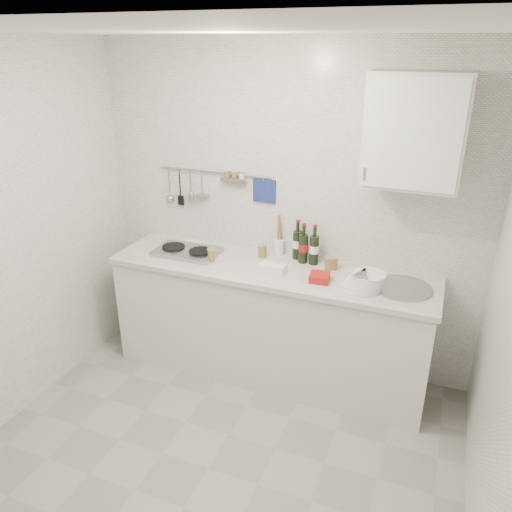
{
  "coord_description": "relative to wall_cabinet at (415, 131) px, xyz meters",
  "views": [
    {
      "loc": [
        1.14,
        -2.06,
        2.46
      ],
      "look_at": [
        -0.04,
        0.9,
        1.08
      ],
      "focal_mm": 35.0,
      "sensor_mm": 36.0,
      "label": 1
    }
  ],
  "objects": [
    {
      "name": "wine_bottles",
      "position": [
        -0.7,
        0.07,
        -0.87
      ],
      "size": [
        0.22,
        0.13,
        0.31
      ],
      "rotation": [
        0.0,
        0.0,
        -0.35
      ],
      "color": "black",
      "rests_on": "counter"
    },
    {
      "name": "jar_a",
      "position": [
        -1.02,
        0.03,
        -0.98
      ],
      "size": [
        0.07,
        0.07,
        0.1
      ],
      "rotation": [
        0.0,
        0.0,
        -0.4
      ],
      "color": "brown",
      "rests_on": "counter"
    },
    {
      "name": "floor",
      "position": [
        -0.9,
        -1.22,
        -1.95
      ],
      "size": [
        3.0,
        3.0,
        0.0
      ],
      "primitive_type": "plane",
      "color": "gray",
      "rests_on": "ground"
    },
    {
      "name": "ceiling",
      "position": [
        -0.9,
        -1.22,
        0.55
      ],
      "size": [
        3.0,
        3.0,
        0.0
      ],
      "primitive_type": "plane",
      "rotation": [
        3.14,
        0.0,
        0.0
      ],
      "color": "silver",
      "rests_on": "back_wall"
    },
    {
      "name": "counter",
      "position": [
        -0.89,
        -0.12,
        -1.52
      ],
      "size": [
        2.44,
        0.64,
        0.96
      ],
      "color": "beige",
      "rests_on": "floor"
    },
    {
      "name": "jar_c",
      "position": [
        -0.48,
        0.0,
        -0.98
      ],
      "size": [
        0.07,
        0.07,
        0.1
      ],
      "rotation": [
        0.0,
        0.0,
        -0.21
      ],
      "color": "brown",
      "rests_on": "counter"
    },
    {
      "name": "utensil_crock",
      "position": [
        -0.92,
        0.13,
        -0.95
      ],
      "size": [
        0.08,
        0.08,
        0.33
      ],
      "rotation": [
        0.0,
        0.0,
        -0.17
      ],
      "color": "white",
      "rests_on": "counter"
    },
    {
      "name": "wall_rail",
      "position": [
        -1.5,
        0.15,
        -0.52
      ],
      "size": [
        0.98,
        0.09,
        0.34
      ],
      "color": "#93969B",
      "rests_on": "back_wall"
    },
    {
      "name": "strawberry_punnet",
      "position": [
        -0.5,
        -0.21,
        -1.0
      ],
      "size": [
        0.15,
        0.15,
        0.06
      ],
      "primitive_type": "cube",
      "rotation": [
        0.0,
        0.0,
        0.11
      ],
      "color": "red",
      "rests_on": "counter"
    },
    {
      "name": "jar_b",
      "position": [
        -0.46,
        0.02,
        -0.98
      ],
      "size": [
        0.07,
        0.07,
        0.1
      ],
      "rotation": [
        0.0,
        0.0,
        -0.03
      ],
      "color": "brown",
      "rests_on": "counter"
    },
    {
      "name": "wall_cabinet",
      "position": [
        0.0,
        0.0,
        0.0
      ],
      "size": [
        0.6,
        0.38,
        0.7
      ],
      "color": "beige",
      "rests_on": "back_wall"
    },
    {
      "name": "back_wall",
      "position": [
        -0.9,
        0.18,
        -0.7
      ],
      "size": [
        3.0,
        0.02,
        2.5
      ],
      "primitive_type": "cube",
      "color": "silver",
      "rests_on": "floor"
    },
    {
      "name": "plate_stack_sink",
      "position": [
        -0.19,
        -0.21,
        -0.98
      ],
      "size": [
        0.29,
        0.28,
        0.12
      ],
      "rotation": [
        0.0,
        0.0,
        -0.06
      ],
      "color": "white",
      "rests_on": "counter"
    },
    {
      "name": "plate_stack_hob",
      "position": [
        -1.66,
        -0.07,
        -1.02
      ],
      "size": [
        0.33,
        0.33,
        0.03
      ],
      "rotation": [
        0.0,
        0.0,
        0.22
      ],
      "color": "#4C54AD",
      "rests_on": "counter"
    },
    {
      "name": "butter_dish",
      "position": [
        -0.86,
        -0.19,
        -1.0
      ],
      "size": [
        0.2,
        0.11,
        0.06
      ],
      "primitive_type": "cube",
      "rotation": [
        0.0,
        0.0,
        -0.08
      ],
      "color": "white",
      "rests_on": "counter"
    },
    {
      "name": "jar_d",
      "position": [
        -1.36,
        -0.18,
        -0.98
      ],
      "size": [
        0.06,
        0.06,
        0.1
      ],
      "rotation": [
        0.0,
        0.0,
        0.35
      ],
      "color": "brown",
      "rests_on": "counter"
    }
  ]
}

